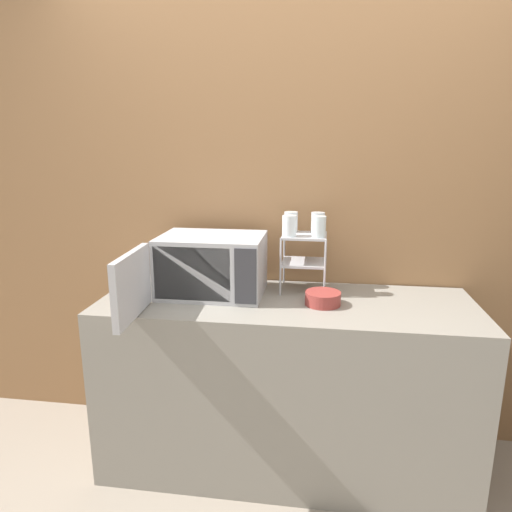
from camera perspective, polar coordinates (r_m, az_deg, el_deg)
name	(u,v)px	position (r m, az deg, el deg)	size (l,w,h in m)	color
ground_plane	(278,505)	(2.41, 2.71, -28.70)	(12.00, 12.00, 0.00)	gray
wall_back	(293,206)	(2.48, 4.61, 6.21)	(8.00, 0.06, 2.60)	olive
counter	(285,383)	(2.41, 3.61, -15.60)	(1.81, 0.65, 0.89)	gray
microwave	(208,266)	(2.27, -5.98, -1.22)	(0.54, 0.77, 0.30)	#ADADB2
dish_rack	(304,250)	(2.33, 6.00, 0.69)	(0.23, 0.22, 0.29)	#B2B2B7
glass_front_left	(290,226)	(2.25, 4.22, 3.77)	(0.07, 0.07, 0.10)	silver
glass_back_right	(318,223)	(2.37, 7.74, 4.17)	(0.07, 0.07, 0.10)	silver
glass_front_right	(319,227)	(2.25, 7.86, 3.65)	(0.07, 0.07, 0.10)	silver
glass_back_left	(291,222)	(2.37, 4.43, 4.28)	(0.07, 0.07, 0.10)	silver
bowl	(323,299)	(2.18, 8.36, -5.28)	(0.17, 0.17, 0.06)	maroon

